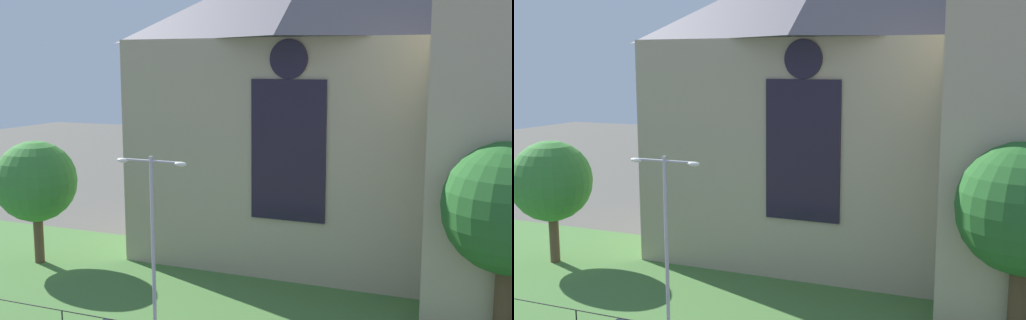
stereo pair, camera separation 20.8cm
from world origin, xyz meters
The scene contains 6 objects.
ground centered at (0.00, 10.00, 0.00)m, with size 160.00×160.00×0.00m, color #56544C.
grass_verge centered at (0.00, 8.00, 0.00)m, with size 120.00×20.00×0.01m, color #477538.
church_building centered at (0.62, 18.44, 10.27)m, with size 23.20×16.20×26.00m.
tree_left_far centered at (-16.03, 10.62, 5.23)m, with size 5.10×5.10×7.81m.
tree_right_near centered at (11.52, 8.56, 6.33)m, with size 5.81×5.81×9.30m.
streetlamp_near centered at (-2.54, 2.40, 5.50)m, with size 3.37×0.26×8.72m.
Camera 2 is at (11.48, -19.91, 12.55)m, focal length 44.02 mm.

